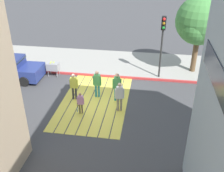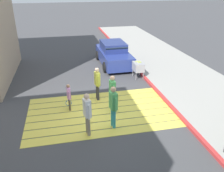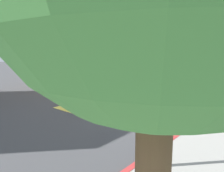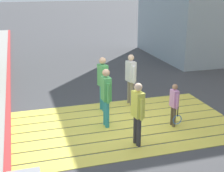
{
  "view_description": "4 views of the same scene",
  "coord_description": "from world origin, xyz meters",
  "px_view_note": "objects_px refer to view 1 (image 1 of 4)",
  "views": [
    {
      "loc": [
        12.84,
        3.04,
        8.16
      ],
      "look_at": [
        -0.57,
        0.94,
        0.79
      ],
      "focal_mm": 42.32,
      "sensor_mm": 36.0,
      "label": 1
    },
    {
      "loc": [
        1.44,
        8.95,
        5.35
      ],
      "look_at": [
        -0.59,
        -0.33,
        1.06
      ],
      "focal_mm": 37.39,
      "sensor_mm": 36.0,
      "label": 2
    },
    {
      "loc": [
        -5.9,
        7.8,
        2.8
      ],
      "look_at": [
        0.65,
        0.22,
        1.19
      ],
      "focal_mm": 33.67,
      "sensor_mm": 36.0,
      "label": 3
    },
    {
      "loc": [
        -2.83,
        -8.19,
        4.02
      ],
      "look_at": [
        -0.05,
        1.06,
        0.87
      ],
      "focal_mm": 52.02,
      "sensor_mm": 36.0,
      "label": 4
    }
  ],
  "objects_px": {
    "traffic_light_corner": "(163,35)",
    "pedestrian_teen_behind": "(97,82)",
    "pedestrian_child_with_racket": "(80,102)",
    "car_parked_near_curb": "(10,69)",
    "pedestrian_adult_side": "(120,95)",
    "street_tree": "(199,22)",
    "pedestrian_adult_lead": "(74,85)",
    "tennis_ball_cart": "(53,66)",
    "pedestrian_adult_trailing": "(117,85)"
  },
  "relations": [
    {
      "from": "traffic_light_corner",
      "to": "pedestrian_teen_behind",
      "type": "relative_size",
      "value": 2.47
    },
    {
      "from": "pedestrian_teen_behind",
      "to": "pedestrian_child_with_racket",
      "type": "distance_m",
      "value": 1.95
    },
    {
      "from": "car_parked_near_curb",
      "to": "pedestrian_adult_side",
      "type": "bearing_deg",
      "value": 70.61
    },
    {
      "from": "street_tree",
      "to": "pedestrian_adult_lead",
      "type": "height_order",
      "value": "street_tree"
    },
    {
      "from": "car_parked_near_curb",
      "to": "pedestrian_adult_lead",
      "type": "distance_m",
      "value": 5.39
    },
    {
      "from": "pedestrian_adult_lead",
      "to": "pedestrian_adult_side",
      "type": "bearing_deg",
      "value": 73.67
    },
    {
      "from": "street_tree",
      "to": "pedestrian_teen_behind",
      "type": "bearing_deg",
      "value": -54.06
    },
    {
      "from": "tennis_ball_cart",
      "to": "street_tree",
      "type": "bearing_deg",
      "value": 101.48
    },
    {
      "from": "car_parked_near_curb",
      "to": "tennis_ball_cart",
      "type": "distance_m",
      "value": 2.86
    },
    {
      "from": "traffic_light_corner",
      "to": "pedestrian_child_with_racket",
      "type": "bearing_deg",
      "value": -40.32
    },
    {
      "from": "tennis_ball_cart",
      "to": "pedestrian_adult_side",
      "type": "xyz_separation_m",
      "value": [
        3.64,
        5.08,
        0.31
      ]
    },
    {
      "from": "pedestrian_adult_side",
      "to": "pedestrian_teen_behind",
      "type": "xyz_separation_m",
      "value": [
        -1.27,
        -1.49,
        -0.01
      ]
    },
    {
      "from": "car_parked_near_curb",
      "to": "traffic_light_corner",
      "type": "relative_size",
      "value": 1.02
    },
    {
      "from": "tennis_ball_cart",
      "to": "pedestrian_child_with_racket",
      "type": "bearing_deg",
      "value": 35.82
    },
    {
      "from": "tennis_ball_cart",
      "to": "pedestrian_adult_trailing",
      "type": "bearing_deg",
      "value": 61.48
    },
    {
      "from": "pedestrian_adult_trailing",
      "to": "pedestrian_adult_side",
      "type": "bearing_deg",
      "value": 15.48
    },
    {
      "from": "car_parked_near_curb",
      "to": "pedestrian_adult_trailing",
      "type": "height_order",
      "value": "pedestrian_adult_trailing"
    },
    {
      "from": "street_tree",
      "to": "pedestrian_adult_lead",
      "type": "bearing_deg",
      "value": -56.57
    },
    {
      "from": "tennis_ball_cart",
      "to": "traffic_light_corner",
      "type": "bearing_deg",
      "value": 95.37
    },
    {
      "from": "pedestrian_adult_lead",
      "to": "street_tree",
      "type": "bearing_deg",
      "value": 123.43
    },
    {
      "from": "traffic_light_corner",
      "to": "tennis_ball_cart",
      "type": "height_order",
      "value": "traffic_light_corner"
    },
    {
      "from": "car_parked_near_curb",
      "to": "pedestrian_teen_behind",
      "type": "relative_size",
      "value": 2.52
    },
    {
      "from": "pedestrian_teen_behind",
      "to": "street_tree",
      "type": "bearing_deg",
      "value": 125.94
    },
    {
      "from": "pedestrian_adult_lead",
      "to": "pedestrian_child_with_racket",
      "type": "xyz_separation_m",
      "value": [
        1.4,
        0.74,
        -0.25
      ]
    },
    {
      "from": "pedestrian_adult_trailing",
      "to": "pedestrian_child_with_racket",
      "type": "xyz_separation_m",
      "value": [
        1.63,
        -1.74,
        -0.31
      ]
    },
    {
      "from": "traffic_light_corner",
      "to": "pedestrian_child_with_racket",
      "type": "distance_m",
      "value": 6.85
    },
    {
      "from": "car_parked_near_curb",
      "to": "pedestrian_adult_lead",
      "type": "xyz_separation_m",
      "value": [
        1.93,
        5.03,
        0.23
      ]
    },
    {
      "from": "street_tree",
      "to": "tennis_ball_cart",
      "type": "distance_m",
      "value": 10.17
    },
    {
      "from": "car_parked_near_curb",
      "to": "pedestrian_adult_side",
      "type": "xyz_separation_m",
      "value": [
        2.74,
        7.8,
        0.27
      ]
    },
    {
      "from": "pedestrian_adult_lead",
      "to": "pedestrian_adult_trailing",
      "type": "relative_size",
      "value": 0.94
    },
    {
      "from": "pedestrian_adult_trailing",
      "to": "pedestrian_child_with_racket",
      "type": "relative_size",
      "value": 1.39
    },
    {
      "from": "tennis_ball_cart",
      "to": "pedestrian_adult_lead",
      "type": "height_order",
      "value": "pedestrian_adult_lead"
    },
    {
      "from": "pedestrian_teen_behind",
      "to": "pedestrian_child_with_racket",
      "type": "relative_size",
      "value": 1.35
    },
    {
      "from": "traffic_light_corner",
      "to": "car_parked_near_curb",
      "type": "bearing_deg",
      "value": -80.97
    },
    {
      "from": "traffic_light_corner",
      "to": "tennis_ball_cart",
      "type": "xyz_separation_m",
      "value": [
        0.68,
        -7.22,
        -2.34
      ]
    },
    {
      "from": "tennis_ball_cart",
      "to": "pedestrian_adult_lead",
      "type": "distance_m",
      "value": 3.67
    },
    {
      "from": "pedestrian_adult_lead",
      "to": "tennis_ball_cart",
      "type": "bearing_deg",
      "value": -140.78
    },
    {
      "from": "street_tree",
      "to": "tennis_ball_cart",
      "type": "xyz_separation_m",
      "value": [
        1.94,
        -9.54,
        -2.93
      ]
    },
    {
      "from": "street_tree",
      "to": "pedestrian_adult_side",
      "type": "xyz_separation_m",
      "value": [
        5.58,
        -4.46,
        -2.62
      ]
    },
    {
      "from": "traffic_light_corner",
      "to": "street_tree",
      "type": "xyz_separation_m",
      "value": [
        -1.26,
        2.32,
        0.59
      ]
    },
    {
      "from": "tennis_ball_cart",
      "to": "pedestrian_adult_lead",
      "type": "relative_size",
      "value": 0.61
    },
    {
      "from": "pedestrian_adult_trailing",
      "to": "tennis_ball_cart",
      "type": "bearing_deg",
      "value": -118.52
    },
    {
      "from": "traffic_light_corner",
      "to": "pedestrian_adult_lead",
      "type": "height_order",
      "value": "traffic_light_corner"
    },
    {
      "from": "tennis_ball_cart",
      "to": "pedestrian_child_with_racket",
      "type": "height_order",
      "value": "pedestrian_child_with_racket"
    },
    {
      "from": "car_parked_near_curb",
      "to": "traffic_light_corner",
      "type": "height_order",
      "value": "traffic_light_corner"
    },
    {
      "from": "street_tree",
      "to": "pedestrian_teen_behind",
      "type": "distance_m",
      "value": 7.81
    },
    {
      "from": "pedestrian_teen_behind",
      "to": "traffic_light_corner",
      "type": "bearing_deg",
      "value": 130.05
    },
    {
      "from": "car_parked_near_curb",
      "to": "pedestrian_adult_trailing",
      "type": "bearing_deg",
      "value": 77.22
    },
    {
      "from": "pedestrian_child_with_racket",
      "to": "car_parked_near_curb",
      "type": "bearing_deg",
      "value": -120.0
    },
    {
      "from": "street_tree",
      "to": "pedestrian_adult_trailing",
      "type": "xyz_separation_m",
      "value": [
        4.54,
        -4.75,
        -2.6
      ]
    }
  ]
}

